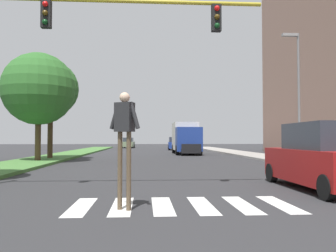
# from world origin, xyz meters

# --- Properties ---
(ground_plane) EXTENTS (140.00, 140.00, 0.00)m
(ground_plane) POSITION_xyz_m (0.00, 30.00, 0.00)
(ground_plane) COLOR #2D2D30
(crosswalk) EXTENTS (4.95, 2.20, 0.01)m
(crosswalk) POSITION_xyz_m (0.00, 8.86, 0.00)
(crosswalk) COLOR silver
(crosswalk) RESTS_ON ground_plane
(median_strip) EXTENTS (3.24, 64.00, 0.15)m
(median_strip) POSITION_xyz_m (-7.74, 28.00, 0.07)
(median_strip) COLOR #477A38
(median_strip) RESTS_ON ground_plane
(tree_far) EXTENTS (4.57, 4.57, 6.79)m
(tree_far) POSITION_xyz_m (-7.56, 23.57, 4.65)
(tree_far) COLOR #4C3823
(tree_far) RESTS_ON median_strip
(tree_distant) EXTENTS (3.90, 3.90, 6.86)m
(tree_distant) POSITION_xyz_m (-7.51, 26.24, 5.04)
(tree_distant) COLOR #4C3823
(tree_distant) RESTS_ON median_strip
(sidewalk_right) EXTENTS (3.00, 64.00, 0.15)m
(sidewalk_right) POSITION_xyz_m (8.58, 28.00, 0.07)
(sidewalk_right) COLOR #9E9991
(sidewalk_right) RESTS_ON ground_plane
(traffic_light_gantry) EXTENTS (9.14, 0.30, 6.00)m
(traffic_light_gantry) POSITION_xyz_m (-3.72, 11.19, 4.37)
(traffic_light_gantry) COLOR gold
(traffic_light_gantry) RESTS_ON median_strip
(street_lamp_right) EXTENTS (1.02, 0.24, 7.50)m
(street_lamp_right) POSITION_xyz_m (7.98, 20.67, 4.59)
(street_lamp_right) COLOR slate
(street_lamp_right) RESTS_ON sidewalk_right
(pedestrian_performer) EXTENTS (0.69, 0.44, 2.49)m
(pedestrian_performer) POSITION_xyz_m (-1.28, 8.44, 1.66)
(pedestrian_performer) COLOR brown
(pedestrian_performer) RESTS_ON ground_plane
(suv_crossing) EXTENTS (1.96, 4.60, 1.97)m
(suv_crossing) POSITION_xyz_m (4.43, 11.00, 0.93)
(suv_crossing) COLOR maroon
(suv_crossing) RESTS_ON ground_plane
(sedan_midblock) EXTENTS (2.14, 4.72, 1.71)m
(sedan_midblock) POSITION_xyz_m (3.40, 33.57, 0.79)
(sedan_midblock) COLOR black
(sedan_midblock) RESTS_ON ground_plane
(sedan_distant) EXTENTS (2.04, 4.56, 1.73)m
(sedan_distant) POSITION_xyz_m (3.26, 48.34, 0.80)
(sedan_distant) COLOR navy
(sedan_distant) RESTS_ON ground_plane
(sedan_far_horizon) EXTENTS (2.05, 4.56, 1.68)m
(sedan_far_horizon) POSITION_xyz_m (-3.49, 58.38, 0.78)
(sedan_far_horizon) COLOR gray
(sedan_far_horizon) RESTS_ON ground_plane
(truck_box_delivery) EXTENTS (2.40, 6.20, 3.10)m
(truck_box_delivery) POSITION_xyz_m (3.19, 35.13, 1.63)
(truck_box_delivery) COLOR navy
(truck_box_delivery) RESTS_ON ground_plane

